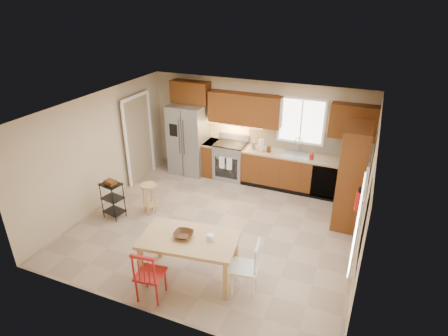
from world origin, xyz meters
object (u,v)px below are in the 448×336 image
Objects in this scene: table_bowl at (184,237)px; bar_stool at (149,199)px; refrigerator at (189,139)px; pantry at (352,177)px; chair_red at (150,273)px; table_jar at (211,238)px; dining_table at (190,258)px; utility_cart at (113,200)px; soap_bottle at (312,155)px; fire_extinguisher at (359,201)px; range_stove at (231,161)px; chair_white at (245,267)px.

table_bowl reaches higher than bar_stool.
pantry is at bearing -12.62° from refrigerator.
chair_red is 6.84× the size of table_jar.
dining_table is 2.27× the size of bar_stool.
utility_cart reaches higher than bar_stool.
soap_bottle is 2.27m from fire_extinguisher.
table_bowl is at bearing -80.23° from range_stove.
fire_extinguisher is 3.05m from dining_table.
range_stove is at bearing 16.77° from chair_white.
pantry reaches higher than dining_table.
chair_red is 2.52m from bar_stool.
soap_bottle is 1.31m from pantry.
bar_stool is at bearing 54.31° from chair_white.
refrigerator reaches higher than fire_extinguisher.
chair_red is at bearing 110.36° from chair_white.
pantry reaches higher than bar_stool.
pantry is 6.60× the size of table_bowl.
utility_cart reaches higher than dining_table.
bar_stool is at bearing -176.90° from fire_extinguisher.
refrigerator is 1.16× the size of dining_table.
range_stove reaches higher than dining_table.
range_stove is 3.79m from dining_table.
utility_cart is (-1.60, -2.69, -0.05)m from range_stove.
fire_extinguisher reaches higher than utility_cart.
dining_table is at bearing -145.40° from fire_extinguisher.
table_jar reaches higher than bar_stool.
table_bowl is (-1.39, -3.63, -0.22)m from soap_bottle.
soap_bottle is at bearing -0.45° from refrigerator.
soap_bottle reaches higher than chair_white.
utility_cart is at bearing 160.95° from table_jar.
refrigerator is at bearing 155.48° from fire_extinguisher.
pantry is 2.28× the size of chair_red.
table_jar is 2.52m from bar_stool.
table_bowl is (0.64, -3.72, 0.32)m from range_stove.
soap_bottle reaches higher than chair_red.
table_bowl is at bearing 172.06° from dining_table.
range_stove is at bearing 73.92° from bar_stool.
pantry reaches higher than fire_extinguisher.
range_stove is at bearing 93.29° from dining_table.
soap_bottle is 3.78m from bar_stool.
utility_cart reaches higher than table_bowl.
table_jar is at bearing 39.22° from chair_red.
chair_red is 1.08m from table_jar.
refrigerator is 4.20m from table_jar.
bar_stool is (-0.99, -2.26, -0.11)m from range_stove.
range_stove is 2.47m from bar_stool.
dining_table is (1.89, -3.66, -0.53)m from refrigerator.
utility_cart is (-3.29, 0.97, -0.05)m from chair_white.
bar_stool is (-1.63, 1.46, -0.43)m from table_bowl.
chair_white is (-1.49, -1.63, -0.64)m from fire_extinguisher.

